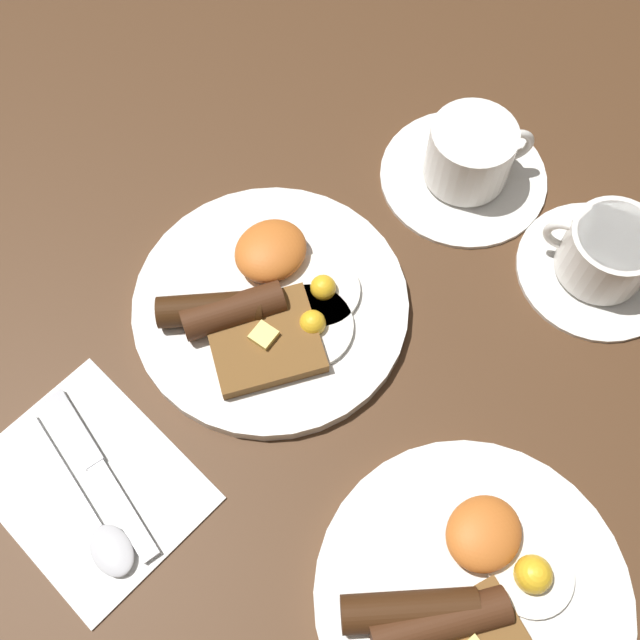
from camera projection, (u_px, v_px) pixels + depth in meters
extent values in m
plane|color=#4C301C|center=(271.00, 309.00, 0.70)|extent=(3.00, 3.00, 0.00)
cylinder|color=white|center=(271.00, 305.00, 0.69)|extent=(0.25, 0.25, 0.01)
cylinder|color=white|center=(319.00, 291.00, 0.69)|extent=(0.08, 0.08, 0.01)
sphere|color=yellow|center=(323.00, 288.00, 0.68)|extent=(0.02, 0.02, 0.02)
cylinder|color=white|center=(308.00, 326.00, 0.67)|extent=(0.08, 0.08, 0.01)
sphere|color=yellow|center=(313.00, 323.00, 0.66)|extent=(0.02, 0.02, 0.02)
ellipsoid|color=orange|center=(271.00, 251.00, 0.69)|extent=(0.07, 0.06, 0.03)
cylinder|color=#381E0C|center=(210.00, 309.00, 0.67)|extent=(0.09, 0.08, 0.03)
cylinder|color=#462513|center=(233.00, 311.00, 0.67)|extent=(0.10, 0.07, 0.03)
cube|color=brown|center=(264.00, 340.00, 0.66)|extent=(0.12, 0.12, 0.01)
cube|color=#F4E072|center=(264.00, 335.00, 0.65)|extent=(0.02, 0.02, 0.01)
cylinder|color=white|center=(472.00, 597.00, 0.58)|extent=(0.25, 0.25, 0.01)
cylinder|color=white|center=(531.00, 574.00, 0.58)|extent=(0.07, 0.07, 0.01)
sphere|color=yellow|center=(533.00, 574.00, 0.57)|extent=(0.03, 0.03, 0.03)
ellipsoid|color=orange|center=(484.00, 534.00, 0.58)|extent=(0.06, 0.06, 0.03)
cylinder|color=#3C200E|center=(409.00, 611.00, 0.56)|extent=(0.10, 0.09, 0.03)
cylinder|color=#462513|center=(440.00, 623.00, 0.56)|extent=(0.11, 0.08, 0.03)
cylinder|color=white|center=(463.00, 175.00, 0.76)|extent=(0.17, 0.17, 0.01)
cylinder|color=white|center=(470.00, 153.00, 0.73)|extent=(0.08, 0.08, 0.06)
cylinder|color=#56331E|center=(475.00, 134.00, 0.70)|extent=(0.07, 0.07, 0.00)
torus|color=white|center=(512.00, 146.00, 0.73)|extent=(0.04, 0.03, 0.04)
cylinder|color=white|center=(596.00, 269.00, 0.71)|extent=(0.15, 0.15, 0.01)
cylinder|color=white|center=(608.00, 251.00, 0.68)|extent=(0.08, 0.08, 0.06)
cylinder|color=#56331E|center=(619.00, 236.00, 0.66)|extent=(0.07, 0.07, 0.00)
torus|color=white|center=(564.00, 235.00, 0.69)|extent=(0.02, 0.04, 0.04)
cube|color=white|center=(90.00, 484.00, 0.63)|extent=(0.15, 0.19, 0.01)
cube|color=silver|center=(123.00, 510.00, 0.61)|extent=(0.03, 0.09, 0.00)
cube|color=#9E9EA3|center=(74.00, 429.00, 0.64)|extent=(0.03, 0.08, 0.01)
ellipsoid|color=silver|center=(112.00, 550.00, 0.60)|extent=(0.04, 0.05, 0.01)
cube|color=silver|center=(64.00, 471.00, 0.63)|extent=(0.02, 0.12, 0.00)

